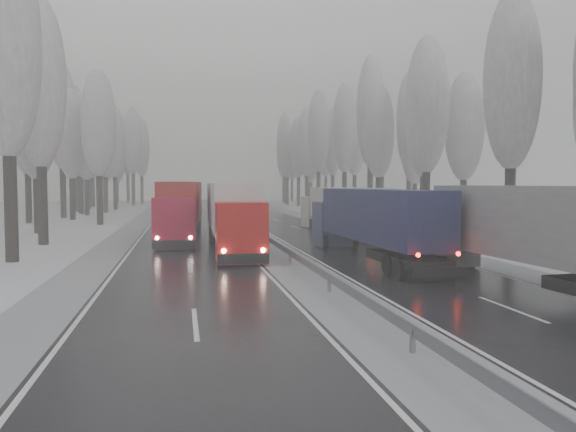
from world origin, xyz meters
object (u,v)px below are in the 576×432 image
object	(u,v)px
truck_blue_box	(371,219)
truck_red_red	(181,206)
truck_grey_tarp	(533,230)
box_truck_distant	(243,200)
truck_cream_box	(343,207)
truck_red_white	(232,211)

from	to	relation	value
truck_blue_box	truck_red_red	size ratio (longest dim) A/B	0.90
truck_grey_tarp	box_truck_distant	distance (m)	86.51
truck_cream_box	truck_red_red	world-z (taller)	truck_red_red
truck_red_red	truck_cream_box	bearing A→B (deg)	13.00
box_truck_distant	truck_red_white	xyz separation A→B (m)	(-8.29, -70.23, 1.24)
truck_red_white	box_truck_distant	bearing A→B (deg)	84.21
truck_blue_box	truck_cream_box	size ratio (longest dim) A/B	1.01
truck_grey_tarp	truck_red_white	world-z (taller)	truck_red_white
truck_blue_box	truck_red_white	distance (m)	9.71
truck_grey_tarp	truck_red_red	world-z (taller)	truck_red_red
truck_blue_box	truck_red_white	size ratio (longest dim) A/B	0.92
truck_blue_box	box_truck_distant	world-z (taller)	truck_blue_box
truck_red_red	truck_red_white	bearing A→B (deg)	-63.01
box_truck_distant	truck_red_white	distance (m)	70.72
truck_red_white	truck_grey_tarp	bearing A→B (deg)	-56.42
truck_cream_box	truck_red_red	bearing A→B (deg)	-176.26
truck_cream_box	truck_red_red	distance (m)	13.64
truck_cream_box	truck_red_white	xyz separation A→B (m)	(-10.24, -9.59, 0.21)
truck_grey_tarp	truck_blue_box	world-z (taller)	truck_grey_tarp
truck_grey_tarp	truck_red_white	xyz separation A→B (m)	(-10.41, 16.25, 0.07)
truck_blue_box	truck_cream_box	world-z (taller)	truck_blue_box
truck_grey_tarp	truck_cream_box	world-z (taller)	truck_grey_tarp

